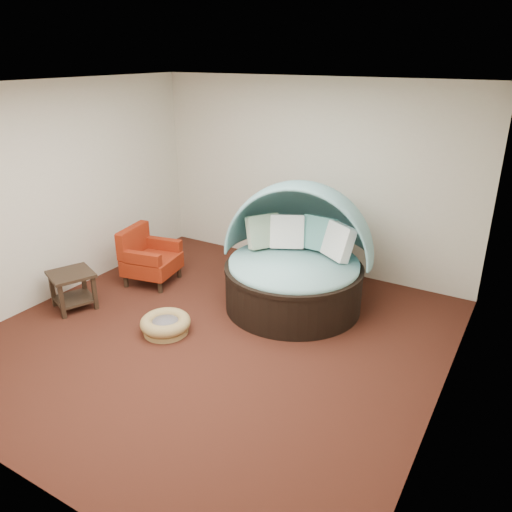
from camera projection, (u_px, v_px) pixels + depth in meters
The scene contains 9 objects.
floor at pixel (216, 336), 5.87m from camera, with size 5.00×5.00×0.00m, color #431E13.
wall_back at pixel (311, 177), 7.32m from camera, with size 5.00×5.00×0.00m, color beige.
wall_left at pixel (56, 192), 6.51m from camera, with size 5.00×5.00×0.00m, color beige.
wall_right at pixel (457, 272), 4.16m from camera, with size 5.00×5.00×0.00m, color beige.
ceiling at pixel (207, 86), 4.80m from camera, with size 5.00×5.00×0.00m, color white.
canopy_daybed at pixel (296, 250), 6.37m from camera, with size 2.15×2.10×1.62m.
pet_basket at pixel (166, 324), 5.91m from camera, with size 0.65×0.65×0.21m.
red_armchair at pixel (148, 258), 7.14m from camera, with size 0.81×0.81×0.81m.
side_table at pixel (72, 285), 6.41m from camera, with size 0.68×0.68×0.49m.
Camera 1 is at (2.99, -4.12, 3.11)m, focal length 35.00 mm.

